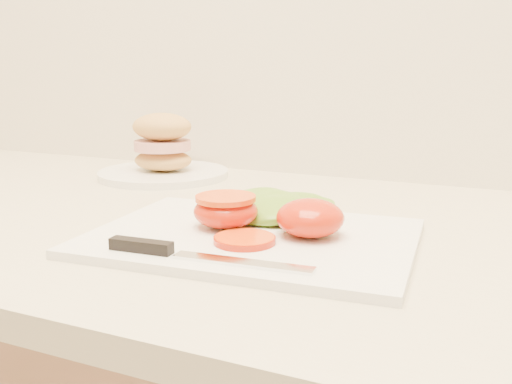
% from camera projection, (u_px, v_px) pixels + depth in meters
% --- Properties ---
extents(cutting_board, '(0.37, 0.28, 0.01)m').
position_uv_depth(cutting_board, '(252.00, 238.00, 0.63)').
color(cutting_board, white).
rests_on(cutting_board, counter).
extents(tomato_half_dome, '(0.07, 0.07, 0.04)m').
position_uv_depth(tomato_half_dome, '(310.00, 218.00, 0.62)').
color(tomato_half_dome, red).
rests_on(tomato_half_dome, cutting_board).
extents(tomato_half_cut, '(0.07, 0.07, 0.04)m').
position_uv_depth(tomato_half_cut, '(226.00, 210.00, 0.65)').
color(tomato_half_cut, red).
rests_on(tomato_half_cut, cutting_board).
extents(tomato_slice_0, '(0.06, 0.06, 0.01)m').
position_uv_depth(tomato_slice_0, '(245.00, 240.00, 0.60)').
color(tomato_slice_0, '#EC5611').
rests_on(tomato_slice_0, cutting_board).
extents(lettuce_leaf_0, '(0.17, 0.15, 0.03)m').
position_uv_depth(lettuce_leaf_0, '(262.00, 206.00, 0.70)').
color(lettuce_leaf_0, '#619B29').
rests_on(lettuce_leaf_0, cutting_board).
extents(lettuce_leaf_1, '(0.13, 0.14, 0.02)m').
position_uv_depth(lettuce_leaf_1, '(297.00, 209.00, 0.69)').
color(lettuce_leaf_1, '#619B29').
rests_on(lettuce_leaf_1, cutting_board).
extents(knife, '(0.21, 0.03, 0.01)m').
position_uv_depth(knife, '(179.00, 252.00, 0.55)').
color(knife, silver).
rests_on(knife, cutting_board).
extents(sandwich_plate, '(0.23, 0.23, 0.11)m').
position_uv_depth(sandwich_plate, '(163.00, 155.00, 0.99)').
color(sandwich_plate, white).
rests_on(sandwich_plate, counter).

